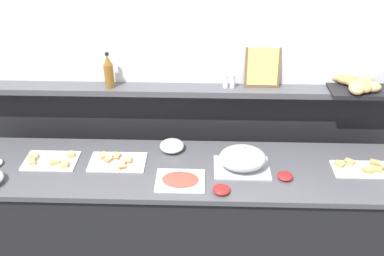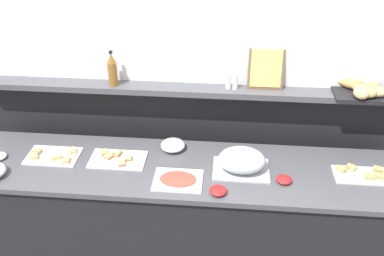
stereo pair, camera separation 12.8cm
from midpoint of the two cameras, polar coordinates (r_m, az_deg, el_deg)
ground_plane at (r=3.66m, az=-1.09°, el=-11.38°), size 12.00×12.00×0.00m
buffet_counter at (r=2.90m, az=-1.75°, el=-12.72°), size 2.73×0.60×0.93m
back_ledge_unit at (r=3.14m, az=-1.32°, el=-3.87°), size 2.92×0.22×1.28m
sandwich_platter_front at (r=2.69m, az=-11.45°, el=-4.46°), size 0.35×0.20×0.04m
sandwich_platter_side at (r=2.81m, az=-19.77°, el=-4.18°), size 0.33×0.21×0.04m
sandwich_platter_rear at (r=2.76m, az=20.92°, el=-5.13°), size 0.36×0.17×0.04m
cold_cuts_platter at (r=2.49m, az=-3.08°, el=-7.08°), size 0.29×0.22×0.02m
serving_cloche at (r=2.56m, az=5.42°, el=-4.23°), size 0.34×0.24×0.17m
glass_bowl_medium at (r=2.75m, az=-4.07°, el=-2.49°), size 0.16×0.16×0.06m
condiment_bowl_teal at (r=2.41m, az=2.47°, el=-8.33°), size 0.10×0.10×0.03m
condiment_bowl_dark at (r=2.56m, az=11.08°, el=-6.43°), size 0.09×0.09×0.03m
vinegar_bottle_amber at (r=2.78m, az=-12.50°, el=7.37°), size 0.06×0.06×0.24m
salt_shaker at (r=2.74m, az=3.24°, el=6.30°), size 0.03×0.03×0.09m
pepper_shaker at (r=2.74m, az=4.16°, el=6.28°), size 0.03×0.03×0.09m
bread_basket at (r=2.88m, az=20.18°, el=5.53°), size 0.41×0.31×0.08m
framed_picture at (r=2.75m, az=8.21°, el=8.23°), size 0.23×0.07×0.27m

